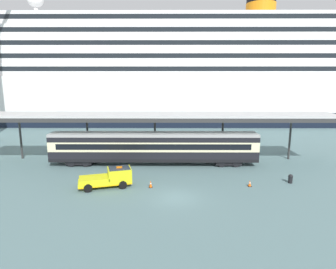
{
  "coord_description": "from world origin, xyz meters",
  "views": [
    {
      "loc": [
        -0.58,
        -24.57,
        10.61
      ],
      "look_at": [
        -0.77,
        7.4,
        4.5
      ],
      "focal_mm": 30.56,
      "sensor_mm": 36.0,
      "label": 1
    }
  ],
  "objects": [
    {
      "name": "train_carriage",
      "position": [
        -2.57,
        10.57,
        2.32
      ],
      "size": [
        25.87,
        2.81,
        4.11
      ],
      "color": "black",
      "rests_on": "ground"
    },
    {
      "name": "service_truck",
      "position": [
        -6.58,
        2.87,
        0.99
      ],
      "size": [
        5.55,
        3.37,
        2.02
      ],
      "color": "yellow",
      "rests_on": "ground"
    },
    {
      "name": "traffic_cone_near",
      "position": [
        7.54,
        2.95,
        0.32
      ],
      "size": [
        0.36,
        0.36,
        0.65
      ],
      "color": "black",
      "rests_on": "ground"
    },
    {
      "name": "cruise_ship",
      "position": [
        13.87,
        53.9,
        11.71
      ],
      "size": [
        175.19,
        30.57,
        35.76
      ],
      "color": "black",
      "rests_on": "ground"
    },
    {
      "name": "ground_plane",
      "position": [
        0.0,
        0.0,
        0.0
      ],
      "size": [
        400.0,
        400.0,
        0.0
      ],
      "primitive_type": "plane",
      "color": "slate"
    },
    {
      "name": "quay_bollard",
      "position": [
        12.06,
        3.94,
        0.52
      ],
      "size": [
        0.48,
        0.48,
        0.96
      ],
      "color": "black",
      "rests_on": "ground"
    },
    {
      "name": "traffic_cone_mid",
      "position": [
        -2.49,
        2.6,
        0.36
      ],
      "size": [
        0.36,
        0.36,
        0.74
      ],
      "color": "black",
      "rests_on": "ground"
    },
    {
      "name": "platform_canopy",
      "position": [
        -2.57,
        10.99,
        6.17
      ],
      "size": [
        45.58,
        5.18,
        6.44
      ],
      "color": "#BBBBBB",
      "rests_on": "ground"
    }
  ]
}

